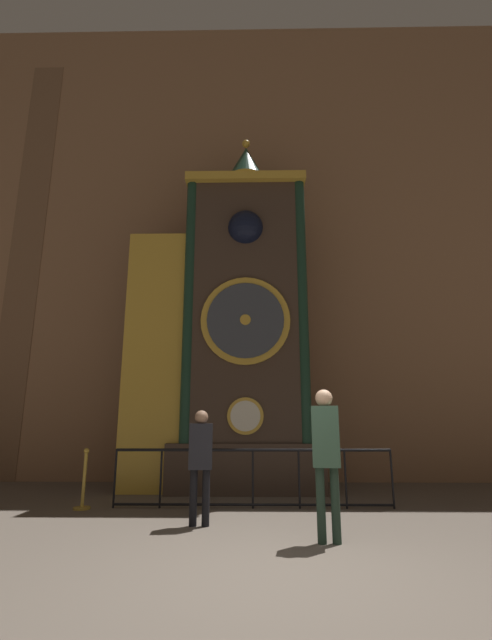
{
  "coord_description": "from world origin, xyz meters",
  "views": [
    {
      "loc": [
        -0.29,
        -4.57,
        1.45
      ],
      "look_at": [
        -0.46,
        5.18,
        3.76
      ],
      "focal_mm": 24.0,
      "sensor_mm": 36.0,
      "label": 1
    }
  ],
  "objects_px": {
    "stanchion_post": "(83,489)",
    "clock_tower": "(227,329)",
    "visitor_far": "(326,447)",
    "visitor_near": "(201,455)"
  },
  "relations": [
    {
      "from": "clock_tower",
      "to": "visitor_far",
      "type": "relative_size",
      "value": 4.63
    },
    {
      "from": "clock_tower",
      "to": "visitor_far",
      "type": "distance_m",
      "value": 4.96
    },
    {
      "from": "stanchion_post",
      "to": "clock_tower",
      "type": "bearing_deg",
      "value": 41.64
    },
    {
      "from": "clock_tower",
      "to": "visitor_far",
      "type": "xyz_separation_m",
      "value": [
        1.54,
        -4.05,
        -2.41
      ]
    },
    {
      "from": "visitor_far",
      "to": "stanchion_post",
      "type": "height_order",
      "value": "visitor_far"
    },
    {
      "from": "visitor_far",
      "to": "stanchion_post",
      "type": "relative_size",
      "value": 1.87
    },
    {
      "from": "clock_tower",
      "to": "visitor_near",
      "type": "xyz_separation_m",
      "value": [
        -0.16,
        -3.2,
        -2.57
      ]
    },
    {
      "from": "visitor_near",
      "to": "stanchion_post",
      "type": "height_order",
      "value": "visitor_near"
    },
    {
      "from": "clock_tower",
      "to": "stanchion_post",
      "type": "relative_size",
      "value": 8.64
    },
    {
      "from": "clock_tower",
      "to": "visitor_far",
      "type": "height_order",
      "value": "clock_tower"
    }
  ]
}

